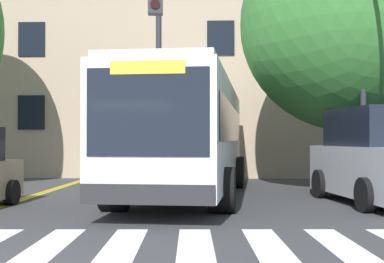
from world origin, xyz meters
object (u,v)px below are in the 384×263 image
at_px(city_bus, 189,133).
at_px(street_tree_curbside_large, 353,24).
at_px(car_silver_far_lane, 379,159).
at_px(traffic_light_near_corner, 382,44).
at_px(traffic_light_overhead, 157,47).

relative_size(city_bus, street_tree_curbside_large, 1.20).
relative_size(car_silver_far_lane, traffic_light_near_corner, 0.88).
height_order(car_silver_far_lane, traffic_light_overhead, traffic_light_overhead).
xyz_separation_m(car_silver_far_lane, traffic_light_overhead, (-5.49, 0.57, 2.87)).
distance_m(car_silver_far_lane, traffic_light_overhead, 6.22).
xyz_separation_m(traffic_light_near_corner, street_tree_curbside_large, (0.40, 4.05, 1.34)).
bearing_deg(city_bus, traffic_light_near_corner, -31.18).
bearing_deg(street_tree_curbside_large, traffic_light_near_corner, -95.67).
distance_m(city_bus, street_tree_curbside_large, 6.10).
bearing_deg(street_tree_curbside_large, car_silver_far_lane, -93.88).
bearing_deg(traffic_light_overhead, city_bus, 59.43).
bearing_deg(traffic_light_near_corner, city_bus, 148.82).
bearing_deg(street_tree_curbside_large, traffic_light_overhead, -155.69).
relative_size(city_bus, traffic_light_near_corner, 2.05).
distance_m(traffic_light_overhead, street_tree_curbside_large, 6.35).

